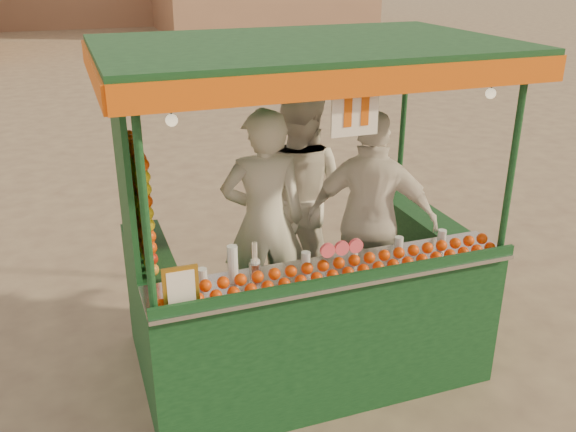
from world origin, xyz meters
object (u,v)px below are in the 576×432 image
object	(u,v)px
vendor_left	(264,222)
juice_cart	(299,277)
vendor_middle	(297,195)
vendor_right	(372,221)

from	to	relation	value
vendor_left	juice_cart	bearing A→B (deg)	131.46
vendor_middle	vendor_right	distance (m)	0.77
juice_cart	vendor_right	world-z (taller)	juice_cart
vendor_left	vendor_right	distance (m)	0.87
vendor_middle	vendor_right	world-z (taller)	vendor_middle
vendor_left	vendor_right	size ratio (longest dim) A/B	1.03
vendor_left	vendor_right	xyz separation A→B (m)	(0.85, -0.21, -0.03)
vendor_middle	juice_cart	bearing A→B (deg)	108.69
vendor_middle	vendor_right	size ratio (longest dim) A/B	1.05
juice_cart	vendor_right	xyz separation A→B (m)	(0.65, 0.09, 0.36)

